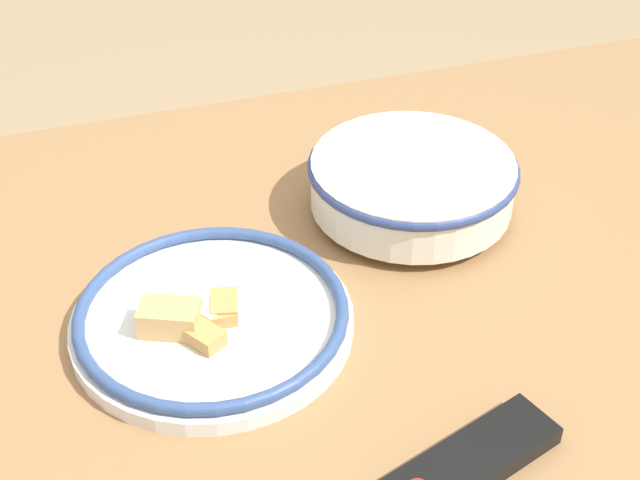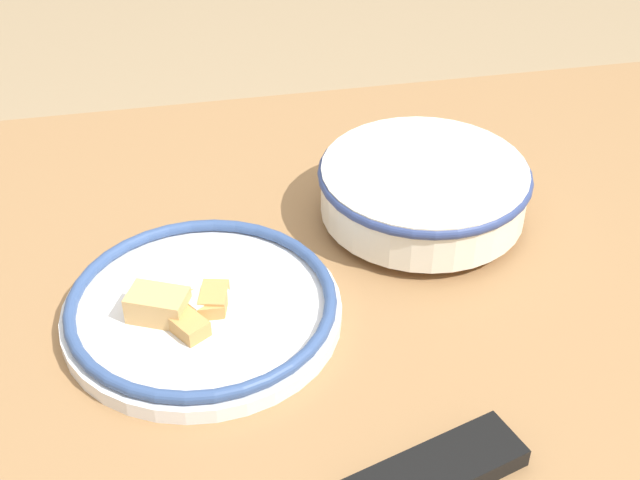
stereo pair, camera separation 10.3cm
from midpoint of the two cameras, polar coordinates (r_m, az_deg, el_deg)
dining_table at (r=1.06m, az=-1.20°, el=-7.05°), size 1.48×1.00×0.76m
noodle_bowl at (r=1.12m, az=3.29°, el=3.62°), size 0.26×0.26×0.08m
food_plate at (r=0.97m, az=-9.98°, el=-5.11°), size 0.31×0.31×0.05m
tv_remote at (r=0.84m, az=6.04°, el=-14.15°), size 0.19×0.11×0.02m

